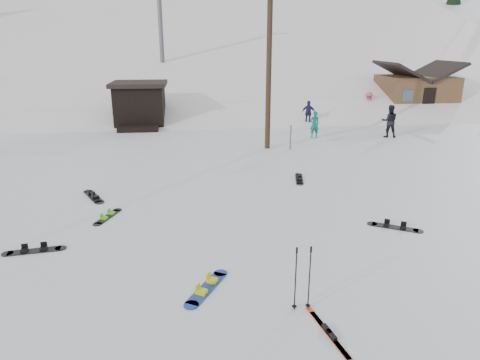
{
  "coord_description": "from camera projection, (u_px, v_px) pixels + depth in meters",
  "views": [
    {
      "loc": [
        -1.76,
        -6.89,
        5.2
      ],
      "look_at": [
        -0.45,
        4.67,
        1.4
      ],
      "focal_mm": 32.0,
      "sensor_mm": 36.0,
      "label": 1
    }
  ],
  "objects": [
    {
      "name": "ground",
      "position": [
        290.0,
        322.0,
        8.31
      ],
      "size": [
        200.0,
        200.0,
        0.0
      ],
      "primitive_type": "plane",
      "color": "white",
      "rests_on": "ground"
    },
    {
      "name": "ski_slope",
      "position": [
        205.0,
        161.0,
        63.99
      ],
      "size": [
        60.0,
        85.24,
        65.97
      ],
      "primitive_type": "cube",
      "rotation": [
        0.31,
        0.0,
        0.0
      ],
      "color": "white",
      "rests_on": "ground"
    },
    {
      "name": "ridge_right",
      "position": [
        464.0,
        156.0,
        63.01
      ],
      "size": [
        45.66,
        93.98,
        54.59
      ],
      "primitive_type": "cube",
      "rotation": [
        0.21,
        -0.05,
        -0.12
      ],
      "color": "white",
      "rests_on": "ground"
    },
    {
      "name": "treeline_crest",
      "position": [
        199.0,
        67.0,
        89.54
      ],
      "size": [
        50.0,
        6.0,
        10.0
      ],
      "primitive_type": null,
      "color": "black",
      "rests_on": "ski_slope"
    },
    {
      "name": "utility_pole",
      "position": [
        269.0,
        52.0,
        20.29
      ],
      "size": [
        2.0,
        0.26,
        9.0
      ],
      "color": "#3A2819",
      "rests_on": "ground"
    },
    {
      "name": "trail_sign",
      "position": [
        291.0,
        124.0,
        21.07
      ],
      "size": [
        0.5,
        0.09,
        1.85
      ],
      "color": "#595B60",
      "rests_on": "ground"
    },
    {
      "name": "lift_hut",
      "position": [
        140.0,
        104.0,
        27.13
      ],
      "size": [
        3.4,
        4.1,
        2.75
      ],
      "color": "black",
      "rests_on": "ground"
    },
    {
      "name": "lift_tower_near",
      "position": [
        160.0,
        5.0,
        33.78
      ],
      "size": [
        2.2,
        0.36,
        8.0
      ],
      "color": "#595B60",
      "rests_on": "ski_slope"
    },
    {
      "name": "cabin",
      "position": [
        415.0,
        93.0,
        32.12
      ],
      "size": [
        5.39,
        4.4,
        3.77
      ],
      "color": "brown",
      "rests_on": "ground"
    },
    {
      "name": "hero_snowboard",
      "position": [
        207.0,
        287.0,
        9.4
      ],
      "size": [
        1.01,
        1.52,
        0.12
      ],
      "rotation": [
        0.0,
        0.0,
        1.05
      ],
      "color": "#183D9F",
      "rests_on": "ground"
    },
    {
      "name": "hero_skis",
      "position": [
        329.0,
        334.0,
        7.93
      ],
      "size": [
        0.45,
        1.74,
        0.09
      ],
      "rotation": [
        0.0,
        0.0,
        0.2
      ],
      "color": "#B04112",
      "rests_on": "ground"
    },
    {
      "name": "ski_poles",
      "position": [
        303.0,
        278.0,
        8.49
      ],
      "size": [
        0.38,
        0.1,
        1.39
      ],
      "color": "black",
      "rests_on": "ground"
    },
    {
      "name": "board_scatter_a",
      "position": [
        34.0,
        250.0,
        11.07
      ],
      "size": [
        1.57,
        0.46,
        0.11
      ],
      "rotation": [
        0.0,
        0.0,
        0.13
      ],
      "color": "black",
      "rests_on": "ground"
    },
    {
      "name": "board_scatter_b",
      "position": [
        94.0,
        196.0,
        14.91
      ],
      "size": [
        0.96,
        1.51,
        0.12
      ],
      "rotation": [
        0.0,
        0.0,
        2.06
      ],
      "color": "black",
      "rests_on": "ground"
    },
    {
      "name": "board_scatter_c",
      "position": [
        108.0,
        216.0,
        13.22
      ],
      "size": [
        0.69,
        1.35,
        0.1
      ],
      "rotation": [
        0.0,
        0.0,
        1.2
      ],
      "color": "black",
      "rests_on": "ground"
    },
    {
      "name": "board_scatter_d",
      "position": [
        395.0,
        227.0,
        12.47
      ],
      "size": [
        1.4,
        0.93,
        0.11
      ],
      "rotation": [
        0.0,
        0.0,
        -0.52
      ],
      "color": "black",
      "rests_on": "ground"
    },
    {
      "name": "board_scatter_f",
      "position": [
        299.0,
        179.0,
        16.82
      ],
      "size": [
        0.53,
        1.5,
        0.11
      ],
      "rotation": [
        0.0,
        0.0,
        1.37
      ],
      "color": "black",
      "rests_on": "ground"
    },
    {
      "name": "skier_teal",
      "position": [
        314.0,
        124.0,
        23.89
      ],
      "size": [
        0.57,
        0.39,
        1.48
      ],
      "primitive_type": "imported",
      "rotation": [
        0.0,
        0.0,
        3.22
      ],
      "color": "#0C786D",
      "rests_on": "ground"
    },
    {
      "name": "skier_dark",
      "position": [
        389.0,
        121.0,
        23.95
      ],
      "size": [
        1.03,
        0.89,
        1.81
      ],
      "primitive_type": "imported",
      "rotation": [
        0.0,
        0.0,
        2.87
      ],
      "color": "black",
      "rests_on": "ground"
    },
    {
      "name": "skier_pink",
      "position": [
        368.0,
        104.0,
        30.7
      ],
      "size": [
        1.27,
        1.0,
        1.72
      ],
      "primitive_type": "imported",
      "rotation": [
        0.0,
        0.0,
        3.51
      ],
      "color": "#CE486C",
      "rests_on": "ground"
    },
    {
      "name": "skier_navy",
      "position": [
        309.0,
        113.0,
        27.4
      ],
      "size": [
        1.0,
        0.74,
        1.57
      ],
      "primitive_type": "imported",
      "rotation": [
        0.0,
        0.0,
        2.7
      ],
      "color": "#1F1B44",
      "rests_on": "ground"
    }
  ]
}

